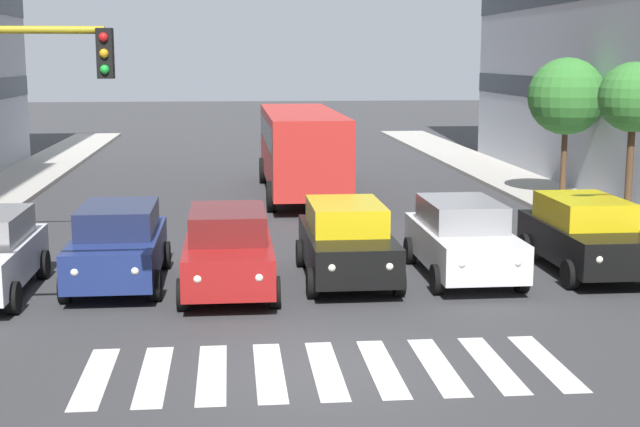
% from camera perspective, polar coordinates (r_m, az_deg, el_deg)
% --- Properties ---
extents(ground_plane, '(180.00, 180.00, 0.00)m').
position_cam_1_polar(ground_plane, '(14.71, 0.38, -9.72)').
color(ground_plane, '#38383A').
extents(crosswalk_markings, '(7.65, 2.80, 0.01)m').
position_cam_1_polar(crosswalk_markings, '(14.71, 0.38, -9.70)').
color(crosswalk_markings, silver).
rests_on(crosswalk_markings, ground_plane).
extents(car_0, '(2.02, 4.44, 1.72)m').
position_cam_1_polar(car_0, '(21.83, 16.19, -1.25)').
color(car_0, black).
rests_on(car_0, ground_plane).
extents(car_1, '(2.02, 4.44, 1.72)m').
position_cam_1_polar(car_1, '(20.79, 8.85, -1.52)').
color(car_1, silver).
rests_on(car_1, ground_plane).
extents(car_2, '(2.02, 4.44, 1.72)m').
position_cam_1_polar(car_2, '(20.25, 1.66, -1.70)').
color(car_2, black).
rests_on(car_2, ground_plane).
extents(car_3, '(2.02, 4.44, 1.72)m').
position_cam_1_polar(car_3, '(19.43, -5.74, -2.24)').
color(car_3, maroon).
rests_on(car_3, ground_plane).
extents(car_4, '(2.02, 4.44, 1.72)m').
position_cam_1_polar(car_4, '(20.34, -12.46, -1.88)').
color(car_4, navy).
rests_on(car_4, ground_plane).
extents(bus_behind_traffic, '(2.78, 10.50, 3.00)m').
position_cam_1_polar(bus_behind_traffic, '(32.82, -1.20, 4.41)').
color(bus_behind_traffic, red).
rests_on(bus_behind_traffic, ground_plane).
extents(street_tree_1, '(1.94, 1.94, 4.63)m').
position_cam_1_polar(street_tree_1, '(26.90, 18.95, 6.81)').
color(street_tree_1, '#513823').
rests_on(street_tree_1, sidewalk_left).
extents(street_tree_2, '(2.61, 2.61, 4.74)m').
position_cam_1_polar(street_tree_2, '(32.36, 15.11, 7.05)').
color(street_tree_2, '#513823').
rests_on(street_tree_2, sidewalk_left).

